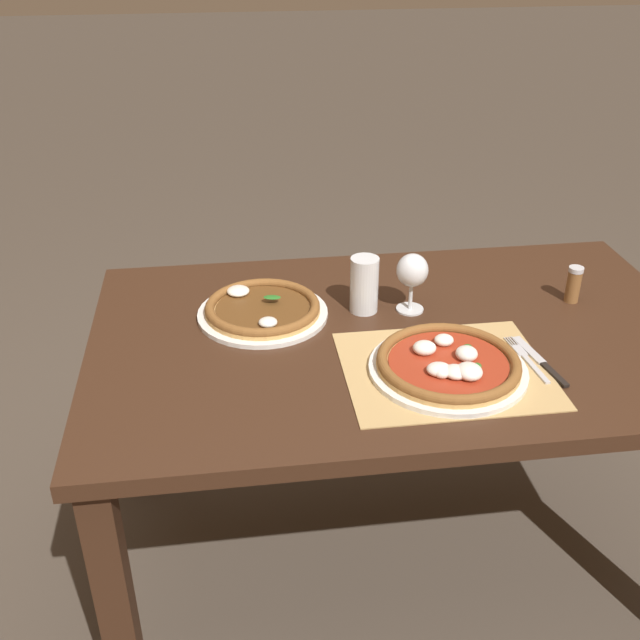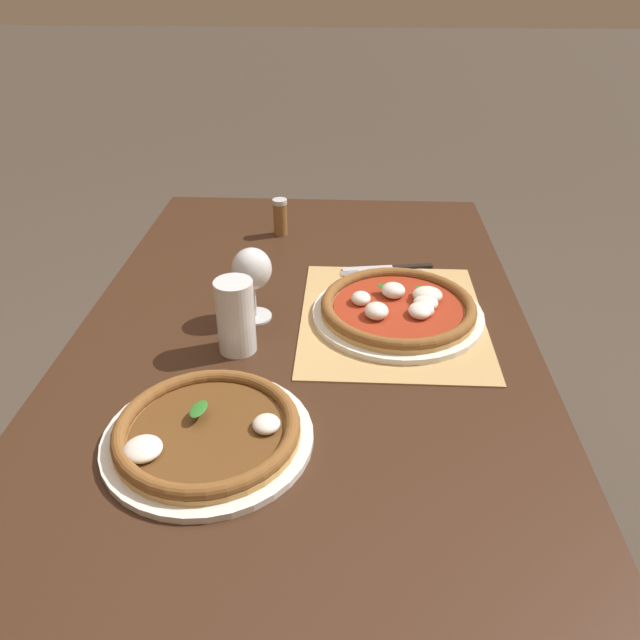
% 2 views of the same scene
% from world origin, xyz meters
% --- Properties ---
extents(ground_plane, '(24.00, 24.00, 0.00)m').
position_xyz_m(ground_plane, '(0.00, 0.00, 0.00)').
color(ground_plane, '#473D33').
extents(dining_table, '(1.49, 0.91, 0.74)m').
position_xyz_m(dining_table, '(0.00, 0.00, 0.65)').
color(dining_table, '#382114').
rests_on(dining_table, ground).
extents(paper_placemat, '(0.45, 0.38, 0.00)m').
position_xyz_m(paper_placemat, '(0.06, -0.18, 0.74)').
color(paper_placemat, tan).
rests_on(paper_placemat, dining_table).
extents(pizza_near, '(0.35, 0.35, 0.05)m').
position_xyz_m(pizza_near, '(0.06, -0.19, 0.76)').
color(pizza_near, silver).
rests_on(pizza_near, paper_placemat).
extents(pizza_far, '(0.33, 0.33, 0.04)m').
position_xyz_m(pizza_far, '(-0.32, 0.13, 0.76)').
color(pizza_far, silver).
rests_on(pizza_far, dining_table).
extents(wine_glass, '(0.08, 0.08, 0.16)m').
position_xyz_m(wine_glass, '(0.05, 0.10, 0.85)').
color(wine_glass, silver).
rests_on(wine_glass, dining_table).
extents(pint_glass, '(0.07, 0.07, 0.15)m').
position_xyz_m(pint_glass, '(-0.07, 0.12, 0.81)').
color(pint_glass, silver).
rests_on(pint_glass, dining_table).
extents(fork, '(0.03, 0.20, 0.00)m').
position_xyz_m(fork, '(0.26, -0.17, 0.75)').
color(fork, '#B7B7BC').
rests_on(fork, paper_placemat).
extents(knife, '(0.05, 0.21, 0.01)m').
position_xyz_m(knife, '(0.28, -0.18, 0.75)').
color(knife, black).
rests_on(knife, paper_placemat).
extents(pepper_shaker, '(0.04, 0.04, 0.10)m').
position_xyz_m(pepper_shaker, '(0.48, 0.10, 0.79)').
color(pepper_shaker, brown).
rests_on(pepper_shaker, dining_table).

